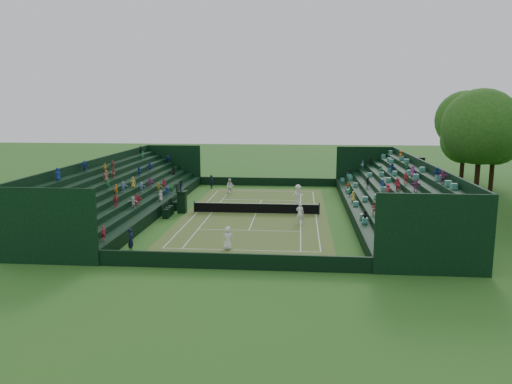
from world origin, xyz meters
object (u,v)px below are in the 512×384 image
at_px(player_near_west, 228,238).
at_px(umpire_chair, 182,199).
at_px(tennis_net, 256,208).
at_px(player_near_east, 300,213).
at_px(player_far_west, 230,186).
at_px(player_far_east, 298,194).

bearing_deg(player_near_west, umpire_chair, -54.93).
height_order(tennis_net, umpire_chair, umpire_chair).
distance_m(tennis_net, player_near_east, 5.48).
xyz_separation_m(umpire_chair, player_far_west, (3.09, 10.02, -0.41)).
distance_m(player_far_west, player_far_east, 8.83).
distance_m(umpire_chair, player_far_east, 12.03).
distance_m(player_near_west, player_far_east, 17.59).
height_order(umpire_chair, player_far_east, umpire_chair).
distance_m(player_near_west, player_far_west, 21.64).
height_order(tennis_net, player_far_east, player_far_east).
bearing_deg(tennis_net, player_near_west, -94.41).
height_order(player_far_west, player_far_east, player_far_east).
xyz_separation_m(umpire_chair, player_near_west, (5.95, -11.43, -0.48)).
bearing_deg(player_near_west, tennis_net, -86.85).
bearing_deg(player_far_west, tennis_net, -62.71).
xyz_separation_m(tennis_net, umpire_chair, (-6.86, -0.35, 0.78)).
xyz_separation_m(umpire_chair, player_far_east, (10.68, 5.51, -0.35)).
bearing_deg(player_far_west, player_far_east, -24.71).
distance_m(player_near_east, player_far_east, 8.84).
bearing_deg(player_near_west, player_far_west, -74.83).
relative_size(tennis_net, player_far_west, 6.57).
height_order(umpire_chair, player_near_east, umpire_chair).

